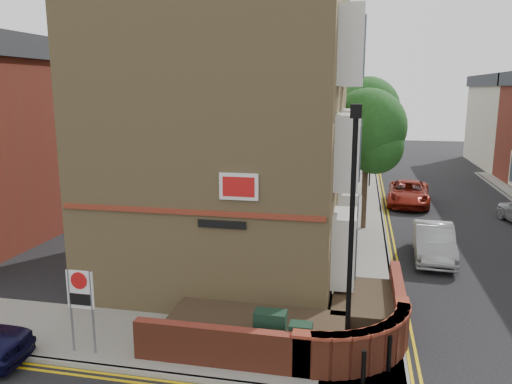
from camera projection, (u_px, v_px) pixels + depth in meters
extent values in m
cube|color=gray|center=(155.00, 341.00, 13.48)|extent=(13.00, 3.00, 0.12)
cube|color=gray|center=(363.00, 219.00, 26.26)|extent=(2.00, 32.00, 0.12)
cube|color=gray|center=(130.00, 371.00, 12.05)|extent=(13.00, 0.15, 0.12)
cube|color=gray|center=(383.00, 220.00, 26.06)|extent=(0.15, 32.00, 0.12)
cube|color=gold|center=(126.00, 379.00, 11.82)|extent=(13.00, 0.28, 0.01)
cube|color=gold|center=(387.00, 221.00, 26.02)|extent=(0.28, 32.00, 0.01)
cube|color=#9E8454|center=(232.00, 120.00, 18.49)|extent=(8.00, 10.00, 11.00)
cube|color=maroon|center=(188.00, 212.00, 14.13)|extent=(7.80, 0.06, 0.15)
cube|color=white|center=(239.00, 187.00, 13.66)|extent=(1.10, 0.05, 0.75)
cube|color=black|center=(222.00, 224.00, 13.98)|extent=(1.40, 0.04, 0.22)
cylinder|color=black|center=(351.00, 248.00, 11.54)|extent=(0.12, 0.12, 6.00)
cylinder|color=black|center=(347.00, 351.00, 12.07)|extent=(0.20, 0.20, 0.80)
cube|color=black|center=(356.00, 111.00, 10.91)|extent=(0.25, 0.50, 0.30)
cube|color=black|center=(270.00, 334.00, 12.51)|extent=(0.80, 0.45, 1.20)
cube|color=black|center=(300.00, 345.00, 12.07)|extent=(0.55, 0.40, 1.10)
cylinder|color=black|center=(363.00, 369.00, 11.21)|extent=(0.11, 0.11, 0.90)
cylinder|color=black|center=(389.00, 354.00, 11.86)|extent=(0.11, 0.11, 0.90)
cylinder|color=slate|center=(71.00, 311.00, 12.66)|extent=(0.06, 0.06, 2.20)
cylinder|color=slate|center=(93.00, 313.00, 12.53)|extent=(0.06, 0.06, 2.20)
cube|color=white|center=(80.00, 290.00, 12.47)|extent=(0.72, 0.04, 1.00)
cylinder|color=red|center=(79.00, 281.00, 12.39)|extent=(0.44, 0.02, 0.44)
cube|color=beige|center=(509.00, 127.00, 44.12)|extent=(5.00, 12.00, 7.00)
cylinder|color=#382B1E|center=(365.00, 182.00, 23.87)|extent=(0.24, 0.24, 4.55)
sphere|color=#1A4517|center=(368.00, 127.00, 23.35)|extent=(3.64, 3.64, 3.64)
sphere|color=#1A4517|center=(376.00, 146.00, 23.15)|extent=(2.60, 2.60, 2.60)
sphere|color=#1A4517|center=(361.00, 136.00, 23.89)|extent=(2.86, 2.86, 2.86)
cylinder|color=#382B1E|center=(365.00, 155.00, 31.49)|extent=(0.24, 0.24, 5.04)
sphere|color=#1A4517|center=(367.00, 109.00, 30.91)|extent=(4.03, 4.03, 4.03)
sphere|color=#1A4517|center=(373.00, 125.00, 30.73)|extent=(2.88, 2.88, 2.88)
sphere|color=#1A4517|center=(362.00, 117.00, 31.45)|extent=(3.17, 3.17, 3.17)
cylinder|color=#382B1E|center=(365.00, 144.00, 39.18)|extent=(0.24, 0.24, 4.76)
sphere|color=#1A4517|center=(366.00, 109.00, 38.64)|extent=(3.81, 3.81, 3.81)
sphere|color=#1A4517|center=(371.00, 121.00, 38.45)|extent=(2.72, 2.72, 2.72)
sphere|color=#1A4517|center=(362.00, 115.00, 39.18)|extent=(2.99, 2.99, 2.99)
cylinder|color=black|center=(370.00, 163.00, 34.47)|extent=(0.10, 0.10, 3.20)
imported|color=black|center=(372.00, 133.00, 34.05)|extent=(0.20, 0.16, 1.00)
imported|color=gray|center=(434.00, 242.00, 20.08)|extent=(1.70, 4.32, 1.40)
imported|color=maroon|center=(408.00, 193.00, 29.55)|extent=(2.76, 5.26, 1.41)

